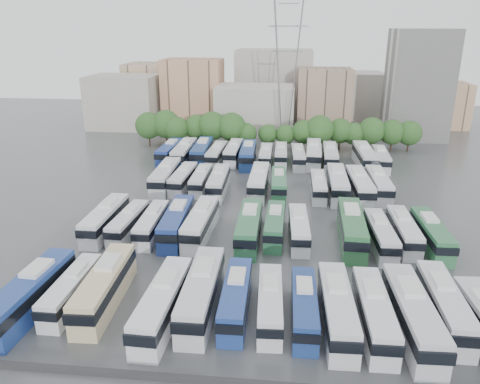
# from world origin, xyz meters

# --- Properties ---
(ground) EXTENTS (220.00, 220.00, 0.00)m
(ground) POSITION_xyz_m (0.00, 0.00, 0.00)
(ground) COLOR #424447
(ground) RESTS_ON ground
(parapet) EXTENTS (56.00, 0.50, 0.50)m
(parapet) POSITION_xyz_m (0.00, -33.00, 0.25)
(parapet) COLOR #2D2D30
(parapet) RESTS_ON ground
(tree_line) EXTENTS (64.85, 8.02, 8.34)m
(tree_line) POSITION_xyz_m (-2.30, 42.11, 4.53)
(tree_line) COLOR black
(tree_line) RESTS_ON ground
(city_buildings) EXTENTS (102.00, 35.00, 20.00)m
(city_buildings) POSITION_xyz_m (-7.46, 71.86, 7.87)
(city_buildings) COLOR #9E998E
(city_buildings) RESTS_ON ground
(apartment_tower) EXTENTS (14.00, 14.00, 26.00)m
(apartment_tower) POSITION_xyz_m (34.00, 58.00, 13.00)
(apartment_tower) COLOR silver
(apartment_tower) RESTS_ON ground
(electricity_pylon) EXTENTS (9.00, 6.91, 33.83)m
(electricity_pylon) POSITION_xyz_m (2.00, 50.00, 18.66)
(electricity_pylon) COLOR slate
(electricity_pylon) RESTS_ON ground
(bus_r0_s0) EXTENTS (3.60, 13.48, 4.19)m
(bus_r0_s0) POSITION_xyz_m (-21.57, -25.11, 2.06)
(bus_r0_s0) COLOR navy
(bus_r0_s0) RESTS_ON ground
(bus_r0_s1) EXTENTS (2.42, 10.81, 3.39)m
(bus_r0_s1) POSITION_xyz_m (-18.19, -23.34, 1.66)
(bus_r0_s1) COLOR white
(bus_r0_s1) RESTS_ON ground
(bus_r0_s2) EXTENTS (3.38, 13.20, 4.11)m
(bus_r0_s2) POSITION_xyz_m (-14.86, -22.95, 2.02)
(bus_r0_s2) COLOR beige
(bus_r0_s2) RESTS_ON ground
(bus_r0_s4) EXTENTS (3.21, 12.95, 4.04)m
(bus_r0_s4) POSITION_xyz_m (-8.25, -25.21, 1.98)
(bus_r0_s4) COLOR silver
(bus_r0_s4) RESTS_ON ground
(bus_r0_s5) EXTENTS (3.02, 13.42, 4.20)m
(bus_r0_s5) POSITION_xyz_m (-4.95, -23.06, 2.06)
(bus_r0_s5) COLOR silver
(bus_r0_s5) RESTS_ON ground
(bus_r0_s6) EXTENTS (2.68, 11.47, 3.59)m
(bus_r0_s6) POSITION_xyz_m (-1.53, -23.24, 1.76)
(bus_r0_s6) COLOR navy
(bus_r0_s6) RESTS_ON ground
(bus_r0_s7) EXTENTS (2.81, 10.88, 3.39)m
(bus_r0_s7) POSITION_xyz_m (1.85, -23.64, 1.66)
(bus_r0_s7) COLOR silver
(bus_r0_s7) RESTS_ON ground
(bus_r0_s8) EXTENTS (2.49, 10.88, 3.40)m
(bus_r0_s8) POSITION_xyz_m (5.10, -23.96, 1.67)
(bus_r0_s8) COLOR navy
(bus_r0_s8) RESTS_ON ground
(bus_r0_s9) EXTENTS (3.06, 12.57, 3.92)m
(bus_r0_s9) POSITION_xyz_m (8.13, -24.33, 1.93)
(bus_r0_s9) COLOR silver
(bus_r0_s9) RESTS_ON ground
(bus_r0_s10) EXTENTS (2.78, 12.05, 3.77)m
(bus_r0_s10) POSITION_xyz_m (11.47, -24.50, 1.85)
(bus_r0_s10) COLOR silver
(bus_r0_s10) RESTS_ON ground
(bus_r0_s11) EXTENTS (3.36, 13.35, 4.16)m
(bus_r0_s11) POSITION_xyz_m (14.83, -24.70, 2.04)
(bus_r0_s11) COLOR silver
(bus_r0_s11) RESTS_ON ground
(bus_r0_s12) EXTENTS (2.80, 12.31, 3.85)m
(bus_r0_s12) POSITION_xyz_m (18.24, -22.63, 1.89)
(bus_r0_s12) COLOR silver
(bus_r0_s12) RESTS_ON ground
(bus_r1_s0) EXTENTS (2.72, 12.40, 3.89)m
(bus_r1_s0) POSITION_xyz_m (-21.44, -5.98, 1.91)
(bus_r1_s0) COLOR silver
(bus_r1_s0) RESTS_ON ground
(bus_r1_s1) EXTENTS (2.84, 10.87, 3.38)m
(bus_r1_s1) POSITION_xyz_m (-18.12, -6.29, 1.66)
(bus_r1_s1) COLOR silver
(bus_r1_s1) RESTS_ON ground
(bus_r1_s2) EXTENTS (2.61, 11.05, 3.45)m
(bus_r1_s2) POSITION_xyz_m (-14.80, -6.38, 1.70)
(bus_r1_s2) COLOR silver
(bus_r1_s2) RESTS_ON ground
(bus_r1_s3) EXTENTS (3.22, 12.93, 4.03)m
(bus_r1_s3) POSITION_xyz_m (-11.47, -6.10, 1.98)
(bus_r1_s3) COLOR navy
(bus_r1_s3) RESTS_ON ground
(bus_r1_s4) EXTENTS (3.16, 12.72, 3.97)m
(bus_r1_s4) POSITION_xyz_m (-8.24, -5.98, 1.95)
(bus_r1_s4) COLOR silver
(bus_r1_s4) RESTS_ON ground
(bus_r1_s6) EXTENTS (2.90, 12.90, 4.04)m
(bus_r1_s6) POSITION_xyz_m (-1.68, -6.61, 1.98)
(bus_r1_s6) COLOR #2E6C43
(bus_r1_s6) RESTS_ON ground
(bus_r1_s7) EXTENTS (2.60, 11.28, 3.53)m
(bus_r1_s7) POSITION_xyz_m (1.62, -5.08, 1.73)
(bus_r1_s7) COLOR #2D6943
(bus_r1_s7) RESTS_ON ground
(bus_r1_s8) EXTENTS (2.83, 11.16, 3.48)m
(bus_r1_s8) POSITION_xyz_m (4.79, -5.82, 1.71)
(bus_r1_s8) COLOR silver
(bus_r1_s8) RESTS_ON ground
(bus_r1_s10) EXTENTS (3.44, 13.77, 4.29)m
(bus_r1_s10) POSITION_xyz_m (11.57, -5.78, 2.11)
(bus_r1_s10) COLOR #2B6539
(bus_r1_s10) RESTS_ON ground
(bus_r1_s11) EXTENTS (2.91, 11.52, 3.59)m
(bus_r1_s11) POSITION_xyz_m (15.04, -6.94, 1.76)
(bus_r1_s11) COLOR silver
(bus_r1_s11) RESTS_ON ground
(bus_r1_s12) EXTENTS (2.58, 11.40, 3.57)m
(bus_r1_s12) POSITION_xyz_m (18.26, -5.32, 1.75)
(bus_r1_s12) COLOR silver
(bus_r1_s12) RESTS_ON ground
(bus_r1_s13) EXTENTS (2.93, 11.86, 3.70)m
(bus_r1_s13) POSITION_xyz_m (21.50, -6.07, 1.82)
(bus_r1_s13) COLOR #2E6C41
(bus_r1_s13) RESTS_ON ground
(bus_r2_s1) EXTENTS (3.21, 13.46, 4.20)m
(bus_r2_s1) POSITION_xyz_m (-17.98, 13.02, 2.06)
(bus_r2_s1) COLOR silver
(bus_r2_s1) RESTS_ON ground
(bus_r2_s2) EXTENTS (2.98, 11.67, 3.63)m
(bus_r2_s2) POSITION_xyz_m (-14.87, 12.92, 1.78)
(bus_r2_s2) COLOR silver
(bus_r2_s2) RESTS_ON ground
(bus_r2_s3) EXTENTS (2.48, 11.06, 3.47)m
(bus_r2_s3) POSITION_xyz_m (-11.73, 12.82, 1.70)
(bus_r2_s3) COLOR silver
(bus_r2_s3) RESTS_ON ground
(bus_r2_s4) EXTENTS (2.85, 12.22, 3.82)m
(bus_r2_s4) POSITION_xyz_m (-8.42, 11.37, 1.88)
(bus_r2_s4) COLOR silver
(bus_r2_s4) RESTS_ON ground
(bus_r2_s6) EXTENTS (2.98, 13.06, 4.09)m
(bus_r2_s6) POSITION_xyz_m (-1.71, 12.11, 2.01)
(bus_r2_s6) COLOR silver
(bus_r2_s6) RESTS_ON ground
(bus_r2_s7) EXTENTS (2.83, 11.39, 3.55)m
(bus_r2_s7) POSITION_xyz_m (1.65, 12.06, 1.74)
(bus_r2_s7) COLOR #317348
(bus_r2_s7) RESTS_ON ground
(bus_r2_s9) EXTENTS (2.39, 10.87, 3.41)m
(bus_r2_s9) POSITION_xyz_m (8.22, 11.72, 1.67)
(bus_r2_s9) COLOR silver
(bus_r2_s9) RESTS_ON ground
(bus_r2_s10) EXTENTS (3.05, 13.37, 4.19)m
(bus_r2_s10) POSITION_xyz_m (11.34, 12.24, 2.06)
(bus_r2_s10) COLOR silver
(bus_r2_s10) RESTS_ON ground
(bus_r2_s11) EXTENTS (3.46, 13.39, 4.17)m
(bus_r2_s11) POSITION_xyz_m (14.82, 11.50, 2.05)
(bus_r2_s11) COLOR silver
(bus_r2_s11) RESTS_ON ground
(bus_r2_s12) EXTENTS (2.88, 12.63, 3.95)m
(bus_r2_s12) POSITION_xyz_m (18.11, 12.87, 1.94)
(bus_r2_s12) COLOR silver
(bus_r2_s12) RESTS_ON ground
(bus_r3_s0) EXTENTS (3.27, 12.64, 3.93)m
(bus_r3_s0) POSITION_xyz_m (-21.47, 29.93, 1.93)
(bus_r3_s0) COLOR navy
(bus_r3_s0) RESTS_ON ground
(bus_r3_s1) EXTENTS (3.05, 13.64, 4.27)m
(bus_r3_s1) POSITION_xyz_m (-18.20, 28.88, 2.10)
(bus_r3_s1) COLOR silver
(bus_r3_s1) RESTS_ON ground
(bus_r3_s2) EXTENTS (3.28, 13.66, 4.26)m
(bus_r3_s2) POSITION_xyz_m (-14.72, 30.16, 2.09)
(bus_r3_s2) COLOR navy
(bus_r3_s2) RESTS_ON ground
(bus_r3_s3) EXTENTS (3.10, 12.03, 3.74)m
(bus_r3_s3) POSITION_xyz_m (-11.53, 29.21, 1.84)
(bus_r3_s3) COLOR silver
(bus_r3_s3) RESTS_ON ground
(bus_r3_s4) EXTENTS (2.96, 12.52, 3.91)m
(bus_r3_s4) POSITION_xyz_m (-8.26, 31.04, 1.92)
(bus_r3_s4) COLOR silver
(bus_r3_s4) RESTS_ON ground
(bus_r3_s5) EXTENTS (3.22, 13.23, 4.13)m
(bus_r3_s5) POSITION_xyz_m (-5.08, 29.11, 2.03)
(bus_r3_s5) COLOR navy
(bus_r3_s5) RESTS_ON ground
(bus_r3_s6) EXTENTS (2.55, 11.19, 3.50)m
(bus_r3_s6) POSITION_xyz_m (-1.48, 29.71, 1.72)
(bus_r3_s6) COLOR silver
(bus_r3_s6) RESTS_ON ground
(bus_r3_s7) EXTENTS (2.60, 11.32, 3.54)m
(bus_r3_s7) POSITION_xyz_m (1.57, 30.83, 1.74)
(bus_r3_s7) COLOR silver
(bus_r3_s7) RESTS_ON ground
(bus_r3_s8) EXTENTS (2.93, 11.58, 3.61)m
(bus_r3_s8) POSITION_xyz_m (5.05, 29.40, 1.77)
(bus_r3_s8) COLOR silver
(bus_r3_s8) RESTS_ON ground
(bus_r3_s9) EXTENTS (3.52, 13.72, 4.27)m
(bus_r3_s9) POSITION_xyz_m (8.20, 30.96, 2.10)
(bus_r3_s9) COLOR silver
(bus_r3_s9) RESTS_ON ground
(bus_r3_s10) EXTENTS (3.21, 12.86, 4.01)m
(bus_r3_s10) POSITION_xyz_m (11.44, 29.86, 1.97)
(bus_r3_s10) COLOR silver
(bus_r3_s10) RESTS_ON ground
(bus_r3_s12) EXTENTS (3.41, 13.71, 4.28)m
(bus_r3_s12) POSITION_xyz_m (18.16, 29.64, 2.10)
(bus_r3_s12) COLOR silver
(bus_r3_s12) RESTS_ON ground
(bus_r3_s13) EXTENTS (3.10, 11.82, 3.67)m
(bus_r3_s13) POSITION_xyz_m (21.39, 29.54, 1.80)
(bus_r3_s13) COLOR silver
(bus_r3_s13) RESTS_ON ground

